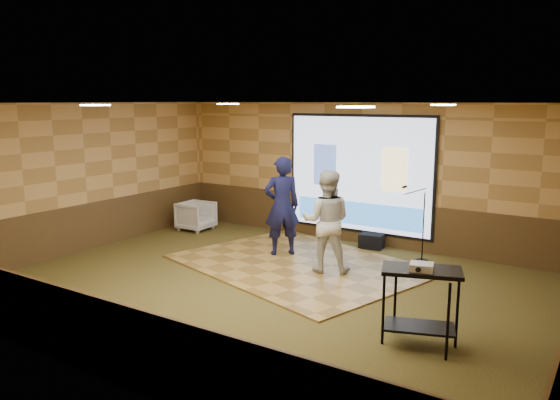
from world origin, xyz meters
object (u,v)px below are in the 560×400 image
Objects in this scene: player_left at (282,206)px; av_table at (421,291)px; mic_stand at (420,236)px; duffel_bag at (371,241)px; player_right at (326,221)px; projector at (422,267)px; projector_screen at (359,175)px; dance_floor at (299,264)px; banquet_chair at (196,216)px.

player_left is 1.93× the size of av_table.
player_left reaches higher than mic_stand.
mic_stand reaches higher than duffel_bag.
projector is (2.41, -2.08, 0.11)m from player_right.
projector_screen is 5.12m from av_table.
player_left is 1.07× the size of player_right.
player_left is 1.35× the size of mic_stand.
duffel_bag is at bearing -175.88° from player_left.
dance_floor is 1.22m from player_left.
dance_floor is at bearing 144.96° from av_table.
player_left is at bearing 145.65° from av_table.
av_table is (3.02, -2.12, 0.70)m from dance_floor.
mic_stand is (2.41, 1.14, -0.51)m from player_left.
projector reaches higher than av_table.
player_left is 3.04m from banquet_chair.
player_right is at bearing 140.15° from av_table.
av_table is at bearing -117.75° from banquet_chair.
player_left is at bearing -115.81° from projector_screen.
duffel_bag is at bearing -81.29° from banquet_chair.
player_left is at bearing -130.33° from mic_stand.
av_table is at bearing 88.84° from projector.
banquet_chair reaches higher than duffel_bag.
player_right is at bearing -90.93° from duffel_bag.
dance_floor is 2.24× the size of player_left.
av_table reaches higher than duffel_bag.
projector is at bearing -118.27° from banquet_chair.
mic_stand is (1.58, -0.58, -0.98)m from projector_screen.
player_right reaches higher than dance_floor.
player_right reaches higher than banquet_chair.
projector is (0.02, -0.08, 0.34)m from av_table.
av_table is 3.84m from mic_stand.
mic_stand is at bearing 108.69° from av_table.
dance_floor is 15.70× the size of projector.
player_right is 6.56× the size of projector.
player_right is at bearing -107.90° from banquet_chair.
player_right is 2.43× the size of banquet_chair.
player_right is (0.41, -2.21, -0.53)m from projector_screen.
mic_stand is (-1.23, 3.63, -0.22)m from av_table.
player_left is at bearing -105.59° from banquet_chair.
banquet_chair is (-2.88, 0.72, -0.66)m from player_left.
player_right reaches higher than av_table.
banquet_chair is at bearing 138.86° from projector.
dance_floor is at bearing -34.26° from player_right.
player_right is 3.79× the size of duffel_bag.
projector_screen reaches higher than mic_stand.
dance_floor is at bearing 129.66° from projector.
dance_floor is (-0.21, -2.09, -1.46)m from projector_screen.
duffel_bag is at bearing 106.06° from projector.
dance_floor is 3.01× the size of mic_stand.
player_right is 1.26× the size of mic_stand.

